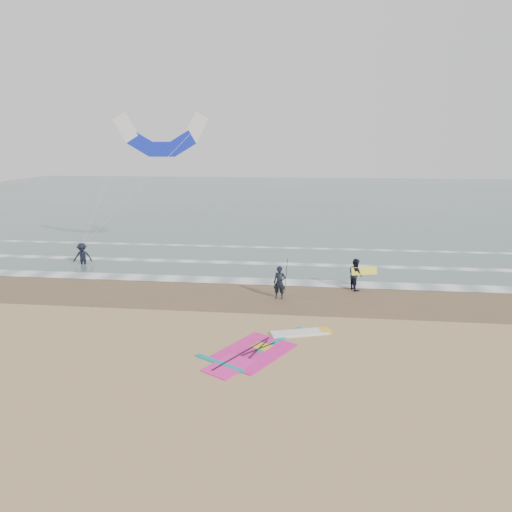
# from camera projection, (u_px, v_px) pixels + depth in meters

# --- Properties ---
(ground) EXTENTS (120.00, 120.00, 0.00)m
(ground) POSITION_uv_depth(u_px,v_px,m) (274.00, 350.00, 16.13)
(ground) COLOR tan
(ground) RESTS_ON ground
(sea_water) EXTENTS (120.00, 80.00, 0.02)m
(sea_water) POSITION_uv_depth(u_px,v_px,m) (300.00, 198.00, 62.45)
(sea_water) COLOR #47605E
(sea_water) RESTS_ON ground
(wet_sand_band) EXTENTS (120.00, 5.00, 0.01)m
(wet_sand_band) POSITION_uv_depth(u_px,v_px,m) (283.00, 296.00, 21.92)
(wet_sand_band) COLOR brown
(wet_sand_band) RESTS_ON ground
(foam_waterline) EXTENTS (120.00, 9.15, 0.02)m
(foam_waterline) POSITION_uv_depth(u_px,v_px,m) (288.00, 271.00, 26.20)
(foam_waterline) COLOR white
(foam_waterline) RESTS_ON ground
(windsurf_rig) EXTENTS (4.78, 4.52, 0.11)m
(windsurf_rig) POSITION_uv_depth(u_px,v_px,m) (267.00, 347.00, 16.36)
(windsurf_rig) COLOR white
(windsurf_rig) RESTS_ON ground
(person_standing) EXTENTS (0.61, 0.44, 1.57)m
(person_standing) POSITION_uv_depth(u_px,v_px,m) (280.00, 283.00, 21.40)
(person_standing) COLOR black
(person_standing) RESTS_ON ground
(person_walking) EXTENTS (0.86, 0.95, 1.60)m
(person_walking) POSITION_uv_depth(u_px,v_px,m) (355.00, 274.00, 22.73)
(person_walking) COLOR black
(person_walking) RESTS_ON ground
(person_wading) EXTENTS (1.22, 0.89, 1.70)m
(person_wading) POSITION_uv_depth(u_px,v_px,m) (82.00, 251.00, 27.43)
(person_wading) COLOR black
(person_wading) RESTS_ON ground
(held_pole) EXTENTS (0.17, 0.86, 1.82)m
(held_pole) POSITION_uv_depth(u_px,v_px,m) (286.00, 275.00, 21.28)
(held_pole) COLOR black
(held_pole) RESTS_ON ground
(carried_kiteboard) EXTENTS (1.30, 0.51, 0.39)m
(carried_kiteboard) POSITION_uv_depth(u_px,v_px,m) (364.00, 271.00, 22.54)
(carried_kiteboard) COLOR yellow
(carried_kiteboard) RESTS_ON ground
(surf_kite) EXTENTS (7.38, 2.89, 7.92)m
(surf_kite) POSITION_uv_depth(u_px,v_px,m) (161.00, 139.00, 28.11)
(surf_kite) COLOR white
(surf_kite) RESTS_ON ground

